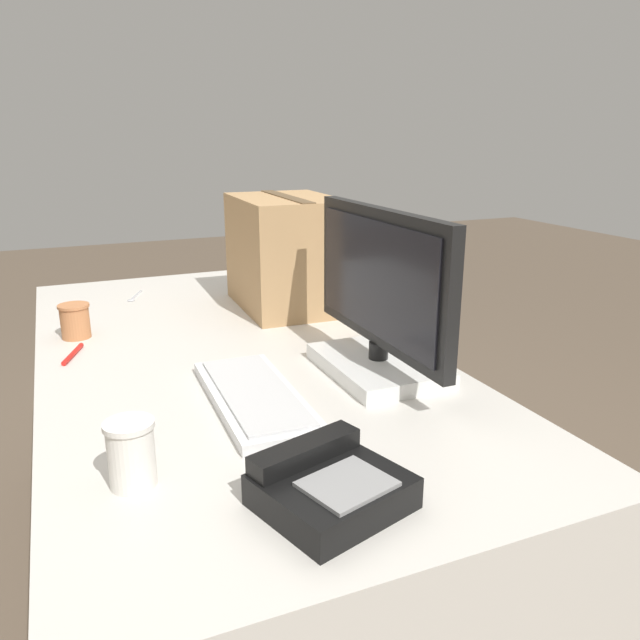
{
  "coord_description": "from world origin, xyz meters",
  "views": [
    {
      "loc": [
        1.45,
        -0.37,
        1.25
      ],
      "look_at": [
        0.31,
        0.12,
        0.87
      ],
      "focal_mm": 35.0,
      "sensor_mm": 36.0,
      "label": 1
    }
  ],
  "objects_px": {
    "cardboard_box": "(287,253)",
    "pen_marker": "(73,354)",
    "keyboard": "(255,396)",
    "paper_cup_left": "(75,321)",
    "desk_phone": "(329,486)",
    "spoon": "(134,298)",
    "monitor": "(379,306)",
    "paper_cup_right": "(131,453)"
  },
  "relations": [
    {
      "from": "keyboard",
      "to": "cardboard_box",
      "type": "xyz_separation_m",
      "value": [
        -0.65,
        0.31,
        0.16
      ]
    },
    {
      "from": "keyboard",
      "to": "paper_cup_left",
      "type": "relative_size",
      "value": 4.65
    },
    {
      "from": "desk_phone",
      "to": "paper_cup_right",
      "type": "bearing_deg",
      "value": -140.18
    },
    {
      "from": "paper_cup_right",
      "to": "paper_cup_left",
      "type": "bearing_deg",
      "value": -176.8
    },
    {
      "from": "monitor",
      "to": "cardboard_box",
      "type": "relative_size",
      "value": 1.33
    },
    {
      "from": "desk_phone",
      "to": "pen_marker",
      "type": "relative_size",
      "value": 1.87
    },
    {
      "from": "monitor",
      "to": "spoon",
      "type": "relative_size",
      "value": 4.09
    },
    {
      "from": "pen_marker",
      "to": "monitor",
      "type": "bearing_deg",
      "value": 78.71
    },
    {
      "from": "keyboard",
      "to": "paper_cup_left",
      "type": "height_order",
      "value": "paper_cup_left"
    },
    {
      "from": "monitor",
      "to": "desk_phone",
      "type": "relative_size",
      "value": 2.29
    },
    {
      "from": "keyboard",
      "to": "spoon",
      "type": "height_order",
      "value": "keyboard"
    },
    {
      "from": "spoon",
      "to": "pen_marker",
      "type": "xyz_separation_m",
      "value": [
        0.51,
        -0.21,
        0.0
      ]
    },
    {
      "from": "paper_cup_right",
      "to": "spoon",
      "type": "bearing_deg",
      "value": 172.75
    },
    {
      "from": "spoon",
      "to": "pen_marker",
      "type": "relative_size",
      "value": 1.04
    },
    {
      "from": "paper_cup_right",
      "to": "pen_marker",
      "type": "xyz_separation_m",
      "value": [
        -0.65,
        -0.06,
        -0.05
      ]
    },
    {
      "from": "pen_marker",
      "to": "desk_phone",
      "type": "bearing_deg",
      "value": 41.44
    },
    {
      "from": "desk_phone",
      "to": "cardboard_box",
      "type": "relative_size",
      "value": 0.58
    },
    {
      "from": "spoon",
      "to": "monitor",
      "type": "bearing_deg",
      "value": 48.35
    },
    {
      "from": "monitor",
      "to": "paper_cup_left",
      "type": "bearing_deg",
      "value": -131.07
    },
    {
      "from": "paper_cup_left",
      "to": "paper_cup_right",
      "type": "bearing_deg",
      "value": 3.2
    },
    {
      "from": "paper_cup_right",
      "to": "spoon",
      "type": "relative_size",
      "value": 0.8
    },
    {
      "from": "keyboard",
      "to": "desk_phone",
      "type": "relative_size",
      "value": 1.77
    },
    {
      "from": "desk_phone",
      "to": "paper_cup_left",
      "type": "bearing_deg",
      "value": -179.77
    },
    {
      "from": "monitor",
      "to": "paper_cup_right",
      "type": "height_order",
      "value": "monitor"
    },
    {
      "from": "keyboard",
      "to": "spoon",
      "type": "relative_size",
      "value": 3.16
    },
    {
      "from": "paper_cup_left",
      "to": "pen_marker",
      "type": "distance_m",
      "value": 0.16
    },
    {
      "from": "desk_phone",
      "to": "pen_marker",
      "type": "height_order",
      "value": "desk_phone"
    },
    {
      "from": "paper_cup_right",
      "to": "pen_marker",
      "type": "distance_m",
      "value": 0.66
    },
    {
      "from": "desk_phone",
      "to": "cardboard_box",
      "type": "distance_m",
      "value": 1.1
    },
    {
      "from": "monitor",
      "to": "paper_cup_left",
      "type": "distance_m",
      "value": 0.82
    },
    {
      "from": "desk_phone",
      "to": "pen_marker",
      "type": "xyz_separation_m",
      "value": [
        -0.82,
        -0.32,
        -0.02
      ]
    },
    {
      "from": "paper_cup_left",
      "to": "pen_marker",
      "type": "relative_size",
      "value": 0.71
    },
    {
      "from": "monitor",
      "to": "keyboard",
      "type": "bearing_deg",
      "value": -81.4
    },
    {
      "from": "desk_phone",
      "to": "paper_cup_right",
      "type": "height_order",
      "value": "paper_cup_right"
    },
    {
      "from": "monitor",
      "to": "paper_cup_right",
      "type": "bearing_deg",
      "value": -65.1
    },
    {
      "from": "cardboard_box",
      "to": "pen_marker",
      "type": "xyz_separation_m",
      "value": [
        0.22,
        -0.64,
        -0.16
      ]
    },
    {
      "from": "keyboard",
      "to": "pen_marker",
      "type": "distance_m",
      "value": 0.54
    },
    {
      "from": "desk_phone",
      "to": "paper_cup_right",
      "type": "distance_m",
      "value": 0.31
    },
    {
      "from": "keyboard",
      "to": "paper_cup_right",
      "type": "height_order",
      "value": "paper_cup_right"
    },
    {
      "from": "desk_phone",
      "to": "monitor",
      "type": "bearing_deg",
      "value": 126.99
    },
    {
      "from": "desk_phone",
      "to": "paper_cup_left",
      "type": "xyz_separation_m",
      "value": [
        -0.97,
        -0.3,
        0.02
      ]
    },
    {
      "from": "desk_phone",
      "to": "paper_cup_right",
      "type": "relative_size",
      "value": 2.23
    }
  ]
}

